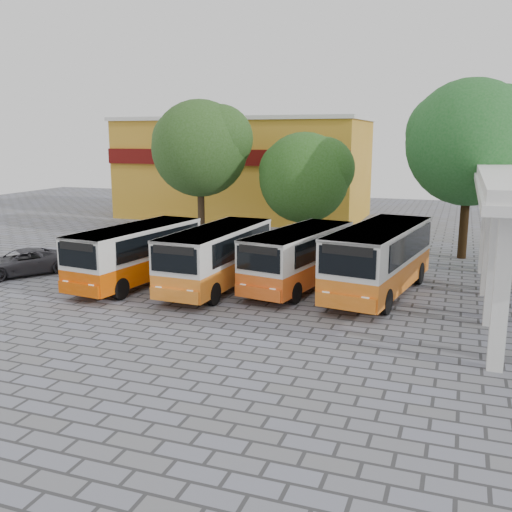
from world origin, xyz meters
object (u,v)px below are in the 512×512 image
at_px(bus_centre_left, 217,254).
at_px(bus_centre_right, 299,255).
at_px(parked_car, 21,262).
at_px(bus_far_left, 136,251).
at_px(bus_far_right, 380,256).

height_order(bus_centre_left, bus_centre_right, bus_centre_left).
relative_size(bus_centre_right, parked_car, 1.69).
xyz_separation_m(bus_centre_right, parked_car, (-13.67, -2.28, -0.91)).
bearing_deg(parked_car, bus_centre_right, 44.13).
relative_size(bus_far_left, bus_far_right, 0.90).
xyz_separation_m(bus_far_left, bus_far_right, (10.85, 1.98, 0.16)).
distance_m(bus_centre_left, bus_far_right, 7.17).
distance_m(bus_centre_left, parked_car, 10.30).
relative_size(bus_centre_right, bus_far_right, 0.89).
distance_m(bus_centre_left, bus_centre_right, 3.71).
distance_m(bus_centre_right, bus_far_right, 3.58).
bearing_deg(bus_far_left, bus_centre_right, 21.87).
distance_m(bus_far_left, bus_far_right, 11.03).
xyz_separation_m(bus_far_left, parked_car, (-6.40, -0.38, -0.93)).
relative_size(bus_centre_left, bus_centre_right, 1.00).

